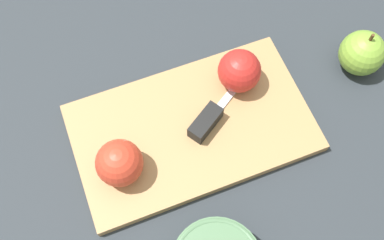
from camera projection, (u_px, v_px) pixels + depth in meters
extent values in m
plane|color=#282D33|center=(192.00, 130.00, 0.67)|extent=(4.00, 4.00, 0.00)
cube|color=#A37A4C|center=(192.00, 128.00, 0.67)|extent=(0.38, 0.27, 0.02)
sphere|color=red|center=(119.00, 163.00, 0.60)|extent=(0.06, 0.06, 0.06)
cylinder|color=beige|center=(116.00, 160.00, 0.60)|extent=(0.06, 0.03, 0.06)
sphere|color=red|center=(239.00, 71.00, 0.66)|extent=(0.06, 0.06, 0.06)
cylinder|color=beige|center=(236.00, 73.00, 0.66)|extent=(0.01, 0.06, 0.06)
cube|color=silver|center=(234.00, 89.00, 0.68)|extent=(0.09, 0.05, 0.00)
cube|color=black|center=(206.00, 122.00, 0.65)|extent=(0.06, 0.04, 0.02)
sphere|color=olive|center=(362.00, 53.00, 0.69)|extent=(0.07, 0.07, 0.07)
cylinder|color=#4C3319|center=(372.00, 37.00, 0.65)|extent=(0.01, 0.01, 0.01)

